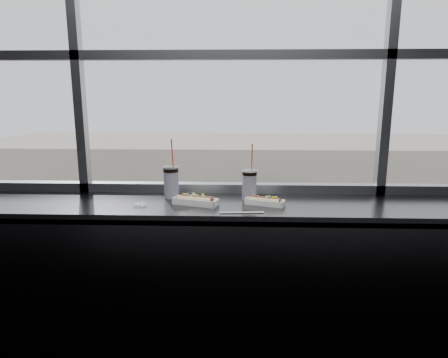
{
  "coord_description": "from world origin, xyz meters",
  "views": [
    {
      "loc": [
        0.05,
        -1.15,
        1.77
      ],
      "look_at": [
        -0.03,
        1.23,
        1.25
      ],
      "focal_mm": 32.0,
      "sensor_mm": 36.0,
      "label": 1
    }
  ],
  "objects_px": {
    "pedestrian_c": "(321,236)",
    "pedestrian_a": "(181,238)",
    "tree_center": "(268,207)",
    "hotdog_tray_right": "(265,201)",
    "car_far_c": "(385,260)",
    "car_near_b": "(67,317)",
    "car_far_b": "(249,260)",
    "car_far_a": "(119,257)",
    "wrapper": "(140,204)",
    "car_near_c": "(204,323)",
    "soda_cup_left": "(171,180)",
    "car_near_d": "(350,326)",
    "tree_left": "(112,213)",
    "loose_straw": "(242,213)",
    "hotdog_tray_left": "(195,200)",
    "soda_cup_right": "(250,183)",
    "tree_right": "(375,219)"
  },
  "relations": [
    {
      "from": "loose_straw",
      "to": "car_far_c",
      "type": "relative_size",
      "value": 0.04
    },
    {
      "from": "soda_cup_right",
      "to": "pedestrian_a",
      "type": "distance_m",
      "value": 30.99
    },
    {
      "from": "loose_straw",
      "to": "car_far_b",
      "type": "relative_size",
      "value": 0.04
    },
    {
      "from": "hotdog_tray_right",
      "to": "car_far_c",
      "type": "relative_size",
      "value": 0.04
    },
    {
      "from": "car_far_a",
      "to": "car_near_b",
      "type": "bearing_deg",
      "value": 171.73
    },
    {
      "from": "wrapper",
      "to": "car_far_a",
      "type": "relative_size",
      "value": 0.02
    },
    {
      "from": "hotdog_tray_left",
      "to": "car_far_c",
      "type": "distance_m",
      "value": 28.71
    },
    {
      "from": "hotdog_tray_right",
      "to": "pedestrian_a",
      "type": "height_order",
      "value": "hotdog_tray_right"
    },
    {
      "from": "loose_straw",
      "to": "pedestrian_c",
      "type": "bearing_deg",
      "value": 72.96
    },
    {
      "from": "tree_right",
      "to": "car_far_a",
      "type": "bearing_deg",
      "value": -168.4
    },
    {
      "from": "tree_right",
      "to": "soda_cup_right",
      "type": "bearing_deg",
      "value": -110.95
    },
    {
      "from": "car_far_b",
      "to": "car_far_a",
      "type": "bearing_deg",
      "value": 86.77
    },
    {
      "from": "car_near_d",
      "to": "tree_left",
      "type": "xyz_separation_m",
      "value": [
        -16.02,
        12.0,
        2.17
      ]
    },
    {
      "from": "car_far_a",
      "to": "tree_center",
      "type": "relative_size",
      "value": 1.13
    },
    {
      "from": "soda_cup_right",
      "to": "hotdog_tray_right",
      "type": "bearing_deg",
      "value": -53.52
    },
    {
      "from": "wrapper",
      "to": "tree_right",
      "type": "relative_size",
      "value": 0.02
    },
    {
      "from": "car_near_d",
      "to": "car_near_b",
      "type": "height_order",
      "value": "car_near_b"
    },
    {
      "from": "car_far_c",
      "to": "pedestrian_a",
      "type": "distance_m",
      "value": 15.67
    },
    {
      "from": "car_far_b",
      "to": "tree_center",
      "type": "relative_size",
      "value": 1.09
    },
    {
      "from": "car_near_b",
      "to": "tree_right",
      "type": "xyz_separation_m",
      "value": [
        19.84,
        12.0,
        1.73
      ]
    },
    {
      "from": "soda_cup_right",
      "to": "car_far_b",
      "type": "xyz_separation_m",
      "value": [
        0.7,
        24.19,
        -11.11
      ]
    },
    {
      "from": "soda_cup_left",
      "to": "car_far_c",
      "type": "bearing_deg",
      "value": 65.85
    },
    {
      "from": "car_far_a",
      "to": "tree_center",
      "type": "distance_m",
      "value": 11.98
    },
    {
      "from": "soda_cup_left",
      "to": "car_near_d",
      "type": "relative_size",
      "value": 0.07
    },
    {
      "from": "hotdog_tray_right",
      "to": "car_near_b",
      "type": "relative_size",
      "value": 0.04
    },
    {
      "from": "hotdog_tray_left",
      "to": "tree_right",
      "type": "height_order",
      "value": "hotdog_tray_left"
    },
    {
      "from": "pedestrian_a",
      "to": "tree_right",
      "type": "relative_size",
      "value": 0.44
    },
    {
      "from": "car_near_d",
      "to": "car_near_b",
      "type": "distance_m",
      "value": 14.79
    },
    {
      "from": "car_near_d",
      "to": "pedestrian_c",
      "type": "height_order",
      "value": "pedestrian_c"
    },
    {
      "from": "pedestrian_a",
      "to": "tree_center",
      "type": "height_order",
      "value": "tree_center"
    },
    {
      "from": "soda_cup_right",
      "to": "car_far_c",
      "type": "height_order",
      "value": "soda_cup_right"
    },
    {
      "from": "hotdog_tray_right",
      "to": "car_near_c",
      "type": "distance_m",
      "value": 19.82
    },
    {
      "from": "loose_straw",
      "to": "pedestrian_c",
      "type": "distance_m",
      "value": 32.04
    },
    {
      "from": "loose_straw",
      "to": "car_near_d",
      "type": "bearing_deg",
      "value": 66.75
    },
    {
      "from": "car_near_c",
      "to": "car_far_b",
      "type": "bearing_deg",
      "value": -17.74
    },
    {
      "from": "tree_left",
      "to": "wrapper",
      "type": "bearing_deg",
      "value": -71.27
    },
    {
      "from": "hotdog_tray_right",
      "to": "soda_cup_left",
      "type": "distance_m",
      "value": 0.62
    },
    {
      "from": "wrapper",
      "to": "tree_center",
      "type": "distance_m",
      "value": 29.69
    },
    {
      "from": "car_near_b",
      "to": "pedestrian_a",
      "type": "bearing_deg",
      "value": -13.87
    },
    {
      "from": "tree_left",
      "to": "car_near_d",
      "type": "bearing_deg",
      "value": -36.84
    },
    {
      "from": "tree_center",
      "to": "hotdog_tray_left",
      "type": "bearing_deg",
      "value": -95.24
    },
    {
      "from": "wrapper",
      "to": "car_far_a",
      "type": "bearing_deg",
      "value": 108.25
    },
    {
      "from": "hotdog_tray_left",
      "to": "car_near_b",
      "type": "height_order",
      "value": "hotdog_tray_left"
    },
    {
      "from": "pedestrian_c",
      "to": "pedestrian_a",
      "type": "height_order",
      "value": "pedestrian_c"
    },
    {
      "from": "pedestrian_a",
      "to": "soda_cup_right",
      "type": "bearing_deg",
      "value": -170.55
    },
    {
      "from": "soda_cup_left",
      "to": "tree_left",
      "type": "distance_m",
      "value": 31.14
    },
    {
      "from": "pedestrian_a",
      "to": "tree_left",
      "type": "relative_size",
      "value": 0.41
    },
    {
      "from": "car_far_b",
      "to": "car_near_d",
      "type": "bearing_deg",
      "value": -151.02
    },
    {
      "from": "car_far_a",
      "to": "tree_left",
      "type": "bearing_deg",
      "value": 15.81
    },
    {
      "from": "wrapper",
      "to": "loose_straw",
      "type": "bearing_deg",
      "value": -11.18
    }
  ]
}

